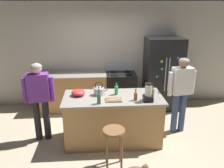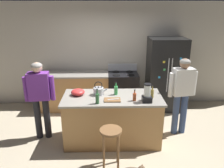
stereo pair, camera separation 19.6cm
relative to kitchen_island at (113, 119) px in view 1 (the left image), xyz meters
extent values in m
plane|color=beige|center=(0.00, 0.00, -0.48)|extent=(14.00, 14.00, 0.00)
cube|color=beige|center=(0.00, 1.95, 0.87)|extent=(8.00, 0.10, 2.70)
cube|color=#B7844C|center=(0.00, 0.00, -0.02)|extent=(1.84, 0.80, 0.92)
cube|color=gray|center=(0.00, 0.00, 0.46)|extent=(1.90, 0.86, 0.04)
cube|color=#B7844C|center=(-0.80, 1.55, -0.02)|extent=(2.00, 0.64, 0.92)
cube|color=gray|center=(-0.80, 1.55, 0.46)|extent=(2.00, 0.64, 0.04)
cube|color=black|center=(1.39, 1.50, 0.45)|extent=(0.90, 0.70, 1.85)
cylinder|color=#B7BABF|center=(1.35, 1.13, 0.54)|extent=(0.02, 0.02, 0.83)
cylinder|color=#B7BABF|center=(1.43, 1.13, 0.54)|extent=(0.02, 0.02, 0.83)
cube|color=#268CD8|center=(1.15, 1.15, 0.49)|extent=(0.05, 0.01, 0.05)
cube|color=#268CD8|center=(1.63, 1.15, 0.94)|extent=(0.05, 0.01, 0.05)
cube|color=yellow|center=(1.24, 1.15, 0.86)|extent=(0.05, 0.01, 0.05)
cube|color=#3FB259|center=(1.26, 1.15, 0.68)|extent=(0.05, 0.01, 0.05)
cube|color=black|center=(0.31, 1.52, 0.00)|extent=(0.76, 0.64, 0.96)
cube|color=black|center=(0.31, 1.20, -0.05)|extent=(0.60, 0.01, 0.24)
cube|color=#B7BABF|center=(0.31, 1.81, 0.57)|extent=(0.76, 0.06, 0.18)
cylinder|color=black|center=(0.13, 1.37, 0.48)|extent=(0.18, 0.18, 0.01)
cylinder|color=black|center=(0.49, 1.37, 0.48)|extent=(0.18, 0.18, 0.01)
cylinder|color=black|center=(0.13, 1.67, 0.48)|extent=(0.18, 0.18, 0.01)
cylinder|color=black|center=(0.49, 1.67, 0.48)|extent=(0.18, 0.18, 0.01)
cylinder|color=#26262B|center=(-1.51, 0.14, -0.05)|extent=(0.14, 0.14, 0.85)
cylinder|color=#26262B|center=(-1.33, 0.16, -0.05)|extent=(0.14, 0.14, 0.85)
cube|color=#723399|center=(-1.42, 0.15, 0.64)|extent=(0.42, 0.25, 0.55)
cylinder|color=#723399|center=(-1.67, 0.13, 0.59)|extent=(0.10, 0.10, 0.49)
cylinder|color=#723399|center=(-1.17, 0.17, 0.59)|extent=(0.10, 0.10, 0.49)
sphere|color=#D8AD8C|center=(-1.42, 0.15, 1.02)|extent=(0.22, 0.22, 0.20)
ellipsoid|color=gray|center=(-1.42, 0.15, 1.05)|extent=(0.23, 0.23, 0.12)
cylinder|color=#384C7A|center=(1.51, 0.27, -0.04)|extent=(0.15, 0.15, 0.88)
cylinder|color=#384C7A|center=(1.33, 0.24, -0.04)|extent=(0.15, 0.15, 0.88)
cube|color=white|center=(1.42, 0.26, 0.68)|extent=(0.43, 0.28, 0.55)
cylinder|color=white|center=(1.67, 0.30, 0.63)|extent=(0.10, 0.10, 0.50)
cylinder|color=white|center=(1.17, 0.22, 0.63)|extent=(0.10, 0.10, 0.50)
sphere|color=#8C664C|center=(1.42, 0.26, 1.05)|extent=(0.23, 0.23, 0.20)
ellipsoid|color=gray|center=(1.42, 0.26, 1.09)|extent=(0.24, 0.24, 0.12)
cylinder|color=brown|center=(-0.05, -0.80, 0.22)|extent=(0.36, 0.36, 0.04)
cylinder|color=brown|center=(-0.16, -0.92, -0.14)|extent=(0.04, 0.04, 0.68)
cylinder|color=brown|center=(0.07, -0.92, -0.14)|extent=(0.04, 0.04, 0.68)
cylinder|color=brown|center=(-0.16, -0.69, -0.14)|extent=(0.04, 0.04, 0.68)
cylinder|color=brown|center=(0.07, -0.69, -0.14)|extent=(0.04, 0.04, 0.68)
sphere|color=brown|center=(0.43, -1.10, -0.31)|extent=(0.12, 0.12, 0.12)
cone|color=brown|center=(0.44, -1.13, -0.25)|extent=(0.04, 0.04, 0.03)
cone|color=brown|center=(0.44, -1.07, -0.25)|extent=(0.04, 0.04, 0.03)
cube|color=black|center=(0.62, -0.25, 0.53)|extent=(0.17, 0.17, 0.10)
cylinder|color=silver|center=(0.62, -0.25, 0.68)|extent=(0.12, 0.12, 0.22)
cylinder|color=black|center=(0.62, -0.25, 0.80)|extent=(0.12, 0.12, 0.02)
cylinder|color=#3FB259|center=(0.07, 0.11, 0.56)|extent=(0.07, 0.07, 0.17)
cylinder|color=#3FB259|center=(0.07, 0.11, 0.68)|extent=(0.03, 0.03, 0.07)
cylinder|color=black|center=(0.07, 0.11, 0.72)|extent=(0.03, 0.03, 0.02)
cylinder|color=#B24C26|center=(0.40, -0.20, 0.55)|extent=(0.06, 0.06, 0.14)
cylinder|color=#B24C26|center=(0.40, -0.20, 0.65)|extent=(0.02, 0.02, 0.06)
cylinder|color=black|center=(0.40, -0.20, 0.68)|extent=(0.03, 0.03, 0.02)
cylinder|color=olive|center=(0.75, -0.06, 0.55)|extent=(0.06, 0.06, 0.15)
cylinder|color=olive|center=(0.75, -0.06, 0.66)|extent=(0.02, 0.02, 0.07)
cylinder|color=black|center=(0.75, -0.06, 0.70)|extent=(0.03, 0.03, 0.02)
cylinder|color=#2D6638|center=(-0.27, -0.31, 0.57)|extent=(0.07, 0.07, 0.18)
cylinder|color=#2D6638|center=(-0.27, -0.31, 0.70)|extent=(0.03, 0.03, 0.08)
cylinder|color=black|center=(-0.27, -0.31, 0.74)|extent=(0.03, 0.03, 0.02)
ellipsoid|color=red|center=(-0.67, 0.10, 0.53)|extent=(0.26, 0.26, 0.12)
cylinder|color=#B7BABF|center=(-0.27, 0.11, 0.55)|extent=(0.20, 0.20, 0.14)
sphere|color=black|center=(-0.27, 0.11, 0.63)|extent=(0.03, 0.03, 0.03)
cylinder|color=#B7BABF|center=(-0.14, 0.11, 0.57)|extent=(0.09, 0.03, 0.08)
torus|color=black|center=(-0.27, 0.11, 0.67)|extent=(0.16, 0.02, 0.16)
cube|color=brown|center=(-0.01, -0.18, 0.49)|extent=(0.30, 0.20, 0.02)
cube|color=#B7BABF|center=(0.01, -0.18, 0.50)|extent=(0.22, 0.08, 0.01)
camera|label=1|loc=(-0.30, -3.98, 2.14)|focal=36.33mm
camera|label=2|loc=(-0.10, -3.99, 2.14)|focal=36.33mm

